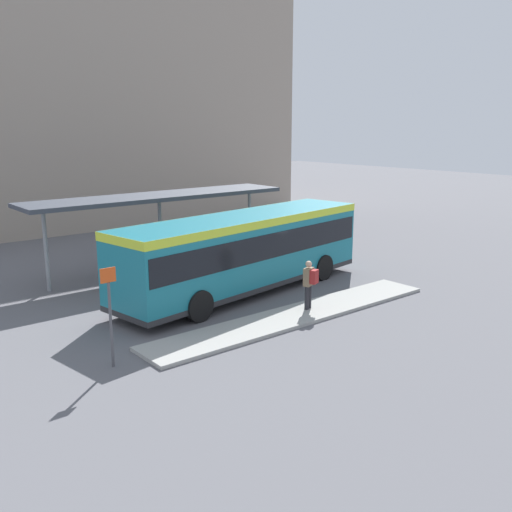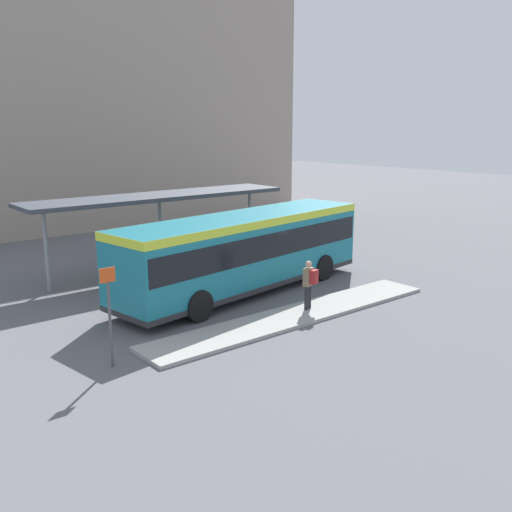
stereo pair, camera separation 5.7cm
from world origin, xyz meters
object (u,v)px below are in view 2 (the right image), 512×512
object	(u,v)px
bicycle_yellow	(321,241)
platform_sign	(110,312)
pedestrian_waiting	(309,282)
potted_planter_near_shelter	(279,251)
bicycle_red	(332,243)
city_bus	(245,248)
bicycle_orange	(313,238)

from	to	relation	value
bicycle_yellow	platform_sign	distance (m)	17.37
pedestrian_waiting	potted_planter_near_shelter	bearing A→B (deg)	-53.06
pedestrian_waiting	bicycle_red	world-z (taller)	pedestrian_waiting
potted_planter_near_shelter	platform_sign	bearing A→B (deg)	-152.60
city_bus	potted_planter_near_shelter	xyz separation A→B (m)	(4.11, 2.58, -1.13)
bicycle_red	bicycle_orange	distance (m)	1.38
bicycle_red	potted_planter_near_shelter	bearing A→B (deg)	-77.12
city_bus	pedestrian_waiting	distance (m)	3.47
pedestrian_waiting	potted_planter_near_shelter	distance (m)	7.15
potted_planter_near_shelter	platform_sign	world-z (taller)	platform_sign
platform_sign	pedestrian_waiting	bearing A→B (deg)	-0.62
bicycle_orange	bicycle_red	bearing A→B (deg)	173.28
city_bus	bicycle_yellow	xyz separation A→B (m)	(8.45, 4.02, -1.45)
city_bus	bicycle_red	distance (m)	9.31
bicycle_red	bicycle_orange	size ratio (longest dim) A/B	0.94
city_bus	bicycle_red	xyz separation A→B (m)	(8.57, 3.33, -1.45)
bicycle_red	platform_sign	world-z (taller)	platform_sign
bicycle_yellow	bicycle_red	bearing A→B (deg)	18.83
bicycle_yellow	platform_sign	xyz separation A→B (m)	(-15.70, -7.34, 1.21)
bicycle_orange	potted_planter_near_shelter	bearing A→B (deg)	107.40
city_bus	bicycle_red	size ratio (longest dim) A/B	7.25
city_bus	bicycle_orange	world-z (taller)	city_bus
potted_planter_near_shelter	platform_sign	xyz separation A→B (m)	(-11.36, -5.89, 0.89)
pedestrian_waiting	bicycle_red	xyz separation A→B (m)	(8.36, 6.73, -0.76)
bicycle_yellow	bicycle_orange	world-z (taller)	bicycle_orange
bicycle_red	bicycle_yellow	world-z (taller)	bicycle_red
city_bus	bicycle_yellow	size ratio (longest dim) A/B	7.42
pedestrian_waiting	platform_sign	bearing A→B (deg)	69.51
potted_planter_near_shelter	city_bus	bearing A→B (deg)	-147.94
city_bus	bicycle_yellow	world-z (taller)	city_bus
bicycle_yellow	bicycle_orange	xyz separation A→B (m)	(0.08, 0.69, 0.03)
city_bus	bicycle_orange	xyz separation A→B (m)	(8.53, 4.71, -1.42)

